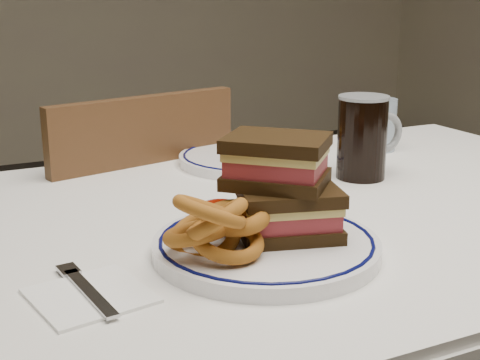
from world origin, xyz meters
name	(u,v)px	position (x,y,z in m)	size (l,w,h in m)	color
dining_table	(312,264)	(0.00, 0.00, 0.64)	(1.27, 0.87, 0.75)	white
chair_far	(124,270)	(-0.19, 0.48, 0.48)	(0.49, 0.49, 0.88)	#412B15
main_plate	(266,245)	(-0.17, -0.15, 0.76)	(0.30, 0.30, 0.02)	white
reuben_sandwich	(283,186)	(-0.14, -0.14, 0.84)	(0.17, 0.16, 0.13)	black
onion_rings_main	(215,227)	(-0.25, -0.17, 0.80)	(0.14, 0.15, 0.12)	brown
ketchup_ramekin	(220,213)	(-0.20, -0.07, 0.79)	(0.05, 0.05, 0.03)	silver
beer_mug	(364,136)	(0.16, 0.10, 0.83)	(0.14, 0.09, 0.15)	black
water_glass	(379,125)	(0.32, 0.26, 0.81)	(0.07, 0.07, 0.11)	#90A5BA
far_plate	(248,158)	(0.02, 0.28, 0.76)	(0.27, 0.27, 0.02)	white
onion_rings_far	(257,147)	(0.04, 0.28, 0.78)	(0.10, 0.10, 0.06)	brown
napkin_fork	(89,294)	(-0.41, -0.18, 0.75)	(0.14, 0.16, 0.01)	white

